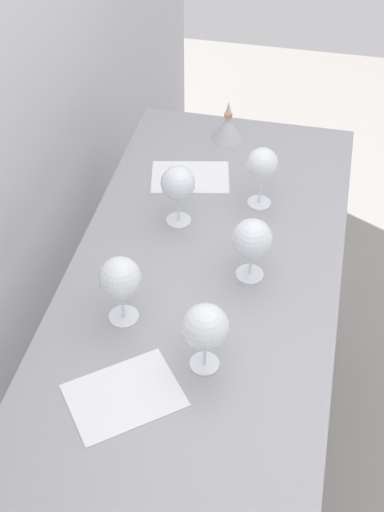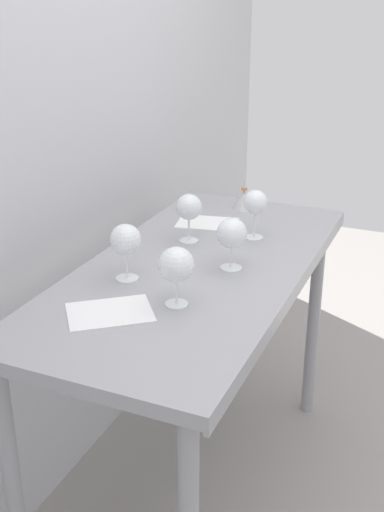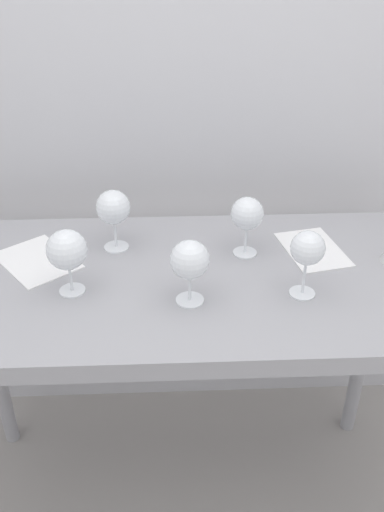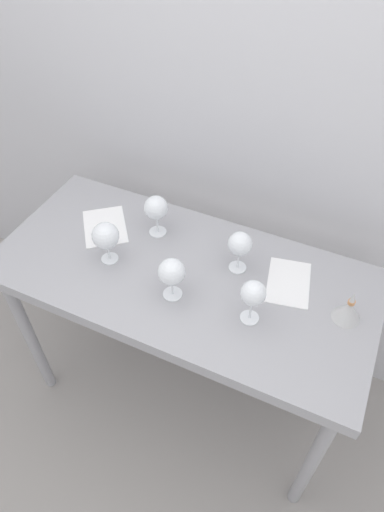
# 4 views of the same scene
# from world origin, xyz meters

# --- Properties ---
(ground_plane) EXTENTS (6.00, 6.00, 0.00)m
(ground_plane) POSITION_xyz_m (0.00, 0.00, 0.00)
(ground_plane) COLOR gray
(back_wall) EXTENTS (3.80, 0.04, 2.60)m
(back_wall) POSITION_xyz_m (0.00, 0.49, 1.30)
(back_wall) COLOR silver
(back_wall) RESTS_ON ground_plane
(steel_counter) EXTENTS (1.40, 0.65, 0.90)m
(steel_counter) POSITION_xyz_m (0.00, -0.01, 0.79)
(steel_counter) COLOR #99999E
(steel_counter) RESTS_ON ground_plane
(wine_glass_near_right) EXTENTS (0.08, 0.08, 0.17)m
(wine_glass_near_right) POSITION_xyz_m (0.29, -0.10, 1.03)
(wine_glass_near_right) COLOR white
(wine_glass_near_right) RESTS_ON steel_counter
(wine_glass_far_left) EXTENTS (0.09, 0.09, 0.17)m
(wine_glass_far_left) POSITION_xyz_m (-0.18, 0.14, 1.02)
(wine_glass_far_left) COLOR white
(wine_glass_far_left) RESTS_ON steel_counter
(wine_glass_far_right) EXTENTS (0.09, 0.09, 0.17)m
(wine_glass_far_right) POSITION_xyz_m (0.18, 0.10, 1.02)
(wine_glass_far_right) COLOR white
(wine_glass_far_right) RESTS_ON steel_counter
(wine_glass_near_center) EXTENTS (0.09, 0.09, 0.16)m
(wine_glass_near_center) POSITION_xyz_m (0.02, -0.12, 1.01)
(wine_glass_near_center) COLOR white
(wine_glass_near_center) RESTS_ON steel_counter
(wine_glass_near_left) EXTENTS (0.10, 0.10, 0.17)m
(wine_glass_near_left) POSITION_xyz_m (-0.27, -0.06, 1.02)
(wine_glass_near_left) COLOR white
(wine_glass_near_left) RESTS_ON steel_counter
(tasting_sheet_upper) EXTENTS (0.27, 0.28, 0.00)m
(tasting_sheet_upper) POSITION_xyz_m (-0.38, 0.08, 0.90)
(tasting_sheet_upper) COLOR white
(tasting_sheet_upper) RESTS_ON steel_counter
(tasting_sheet_lower) EXTENTS (0.19, 0.24, 0.00)m
(tasting_sheet_lower) POSITION_xyz_m (0.37, 0.11, 0.90)
(tasting_sheet_lower) COLOR white
(tasting_sheet_lower) RESTS_ON steel_counter
(decanter_funnel) EXTENTS (0.09, 0.09, 0.13)m
(decanter_funnel) POSITION_xyz_m (0.58, 0.04, 0.94)
(decanter_funnel) COLOR #B6B6B6
(decanter_funnel) RESTS_ON steel_counter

